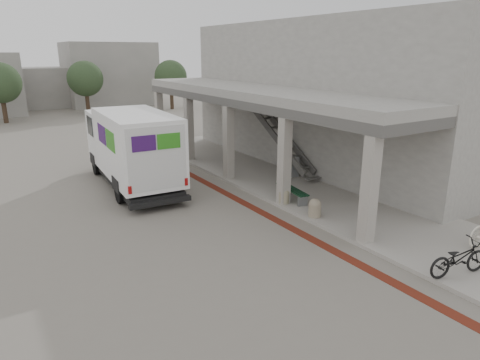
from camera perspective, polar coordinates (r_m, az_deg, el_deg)
ground at (r=14.71m, az=0.44°, el=-5.49°), size 120.00×120.00×0.00m
bike_lane_stripe at (r=16.79m, az=-0.36°, el=-2.60°), size 0.35×40.00×0.01m
sidewalk at (r=17.04m, az=11.86°, el=-2.48°), size 4.40×28.00×0.12m
transit_building at (r=21.46m, az=9.55°, el=10.73°), size 7.60×17.00×7.00m
distant_backdrop at (r=47.65m, az=-27.29°, el=11.50°), size 28.00×10.00×6.50m
tree_left at (r=39.60m, az=-29.33°, el=11.21°), size 3.20×3.20×4.80m
tree_mid at (r=42.57m, az=-19.94°, el=12.57°), size 3.20×3.20×4.80m
tree_right at (r=44.09m, az=-9.22°, el=13.44°), size 3.20×3.20×4.80m
fedex_truck at (r=18.72m, az=-14.31°, el=4.39°), size 2.81×7.72×3.24m
bench at (r=16.46m, az=6.95°, el=-1.56°), size 0.68×1.89×0.44m
bollard_near at (r=14.89m, az=9.94°, el=-3.65°), size 0.43×0.43×0.65m
bollard_far at (r=16.06m, az=5.87°, el=-2.03°), size 0.40×0.40×0.60m
utility_cabinet at (r=19.59m, az=6.96°, el=1.88°), size 0.52×0.63×0.92m
bicycle_black at (r=12.24m, az=27.15°, el=-9.26°), size 1.85×0.99×0.93m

